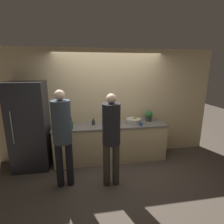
% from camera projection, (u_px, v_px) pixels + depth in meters
% --- Properties ---
extents(ground_plane, '(14.00, 14.00, 0.00)m').
position_uv_depth(ground_plane, '(113.00, 166.00, 3.95)').
color(ground_plane, '#4C4238').
extents(wall_back, '(5.20, 0.06, 2.60)m').
position_uv_depth(wall_back, '(109.00, 104.00, 4.26)').
color(wall_back, '#D6BC8C').
rests_on(wall_back, ground_plane).
extents(counter, '(2.61, 0.63, 0.88)m').
position_uv_depth(counter, '(111.00, 142.00, 4.18)').
color(counter, beige).
rests_on(counter, ground_plane).
extents(refrigerator, '(0.74, 0.66, 1.89)m').
position_uv_depth(refrigerator, '(30.00, 126.00, 3.74)').
color(refrigerator, '#232328').
rests_on(refrigerator, ground_plane).
extents(person_left, '(0.33, 0.33, 1.81)m').
position_uv_depth(person_left, '(62.00, 132.00, 3.06)').
color(person_left, black).
rests_on(person_left, ground_plane).
extents(person_center, '(0.32, 0.32, 1.74)m').
position_uv_depth(person_center, '(111.00, 134.00, 3.10)').
color(person_center, '#38332D').
rests_on(person_center, ground_plane).
extents(fruit_bowl, '(0.35, 0.35, 0.15)m').
position_uv_depth(fruit_bowl, '(133.00, 121.00, 4.17)').
color(fruit_bowl, beige).
rests_on(fruit_bowl, counter).
extents(utensil_crock, '(0.13, 0.13, 0.25)m').
position_uv_depth(utensil_crock, '(70.00, 123.00, 3.97)').
color(utensil_crock, '#ADA393').
rests_on(utensil_crock, counter).
extents(bottle_dark, '(0.08, 0.08, 0.15)m').
position_uv_depth(bottle_dark, '(93.00, 122.00, 4.03)').
color(bottle_dark, '#333338').
rests_on(bottle_dark, counter).
extents(bottle_green, '(0.07, 0.07, 0.25)m').
position_uv_depth(bottle_green, '(71.00, 125.00, 3.74)').
color(bottle_green, '#236033').
rests_on(bottle_green, counter).
extents(bottle_clear, '(0.07, 0.07, 0.26)m').
position_uv_depth(bottle_clear, '(66.00, 120.00, 4.07)').
color(bottle_clear, silver).
rests_on(bottle_clear, counter).
extents(cup_blue, '(0.07, 0.07, 0.09)m').
position_uv_depth(cup_blue, '(141.00, 124.00, 3.96)').
color(cup_blue, '#335184').
rests_on(cup_blue, counter).
extents(cup_red, '(0.07, 0.07, 0.08)m').
position_uv_depth(cup_red, '(115.00, 124.00, 4.00)').
color(cup_red, '#A33D33').
rests_on(cup_red, counter).
extents(potted_plant, '(0.18, 0.18, 0.26)m').
position_uv_depth(potted_plant, '(149.00, 116.00, 4.31)').
color(potted_plant, '#3D3D42').
rests_on(potted_plant, counter).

